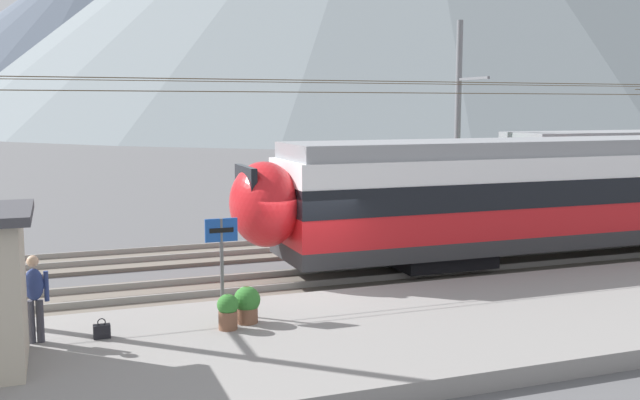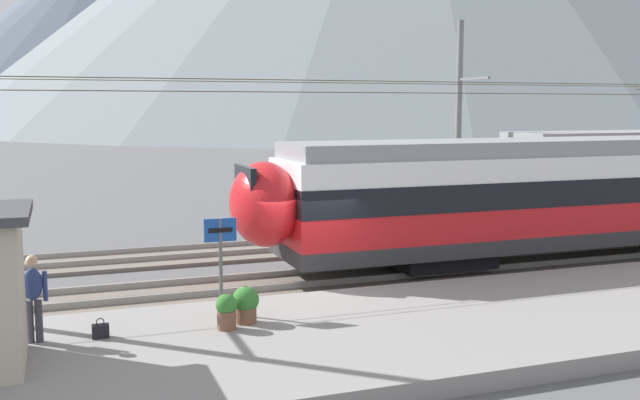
{
  "view_description": "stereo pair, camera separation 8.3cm",
  "coord_description": "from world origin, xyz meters",
  "px_view_note": "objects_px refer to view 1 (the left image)",
  "views": [
    {
      "loc": [
        -5.9,
        -17.03,
        4.83
      ],
      "look_at": [
        1.6,
        3.42,
        2.01
      ],
      "focal_mm": 40.67,
      "sensor_mm": 36.0,
      "label": 1
    },
    {
      "loc": [
        -5.83,
        -17.06,
        4.83
      ],
      "look_at": [
        1.6,
        3.42,
        2.01
      ],
      "focal_mm": 40.67,
      "sensor_mm": 36.0,
      "label": 2
    }
  ],
  "objects_px": {
    "passenger_walking": "(34,294)",
    "handbag_beside_passenger": "(102,331)",
    "platform_sign": "(221,244)",
    "train_near_platform": "(627,188)",
    "potted_plant_by_shelter": "(247,303)",
    "catenary_mast_far_side": "(459,122)",
    "potted_plant_platform_edge": "(228,310)"
  },
  "relations": [
    {
      "from": "platform_sign",
      "to": "potted_plant_by_shelter",
      "type": "bearing_deg",
      "value": -68.06
    },
    {
      "from": "potted_plant_platform_edge",
      "to": "platform_sign",
      "type": "bearing_deg",
      "value": 82.92
    },
    {
      "from": "train_near_platform",
      "to": "handbag_beside_passenger",
      "type": "bearing_deg",
      "value": -166.26
    },
    {
      "from": "passenger_walking",
      "to": "potted_plant_platform_edge",
      "type": "distance_m",
      "value": 3.68
    },
    {
      "from": "catenary_mast_far_side",
      "to": "handbag_beside_passenger",
      "type": "height_order",
      "value": "catenary_mast_far_side"
    },
    {
      "from": "handbag_beside_passenger",
      "to": "potted_plant_by_shelter",
      "type": "distance_m",
      "value": 2.91
    },
    {
      "from": "passenger_walking",
      "to": "handbag_beside_passenger",
      "type": "relative_size",
      "value": 4.27
    },
    {
      "from": "passenger_walking",
      "to": "potted_plant_platform_edge",
      "type": "height_order",
      "value": "passenger_walking"
    },
    {
      "from": "train_near_platform",
      "to": "potted_plant_by_shelter",
      "type": "bearing_deg",
      "value": -163.5
    },
    {
      "from": "train_near_platform",
      "to": "potted_plant_platform_edge",
      "type": "height_order",
      "value": "train_near_platform"
    },
    {
      "from": "potted_plant_platform_edge",
      "to": "handbag_beside_passenger",
      "type": "bearing_deg",
      "value": 173.24
    },
    {
      "from": "potted_plant_by_shelter",
      "to": "train_near_platform",
      "type": "bearing_deg",
      "value": 16.5
    },
    {
      "from": "potted_plant_by_shelter",
      "to": "handbag_beside_passenger",
      "type": "bearing_deg",
      "value": -179.83
    },
    {
      "from": "passenger_walking",
      "to": "handbag_beside_passenger",
      "type": "bearing_deg",
      "value": -7.35
    },
    {
      "from": "platform_sign",
      "to": "handbag_beside_passenger",
      "type": "height_order",
      "value": "platform_sign"
    },
    {
      "from": "train_near_platform",
      "to": "passenger_walking",
      "type": "height_order",
      "value": "train_near_platform"
    },
    {
      "from": "platform_sign",
      "to": "passenger_walking",
      "type": "bearing_deg",
      "value": -169.66
    },
    {
      "from": "catenary_mast_far_side",
      "to": "passenger_walking",
      "type": "relative_size",
      "value": 24.15
    },
    {
      "from": "train_near_platform",
      "to": "potted_plant_by_shelter",
      "type": "relative_size",
      "value": 33.32
    },
    {
      "from": "platform_sign",
      "to": "handbag_beside_passenger",
      "type": "distance_m",
      "value": 3.04
    },
    {
      "from": "potted_plant_by_shelter",
      "to": "passenger_walking",
      "type": "bearing_deg",
      "value": 177.98
    },
    {
      "from": "train_near_platform",
      "to": "potted_plant_by_shelter",
      "type": "distance_m",
      "value": 14.23
    },
    {
      "from": "catenary_mast_far_side",
      "to": "potted_plant_by_shelter",
      "type": "relative_size",
      "value": 53.06
    },
    {
      "from": "catenary_mast_far_side",
      "to": "potted_plant_by_shelter",
      "type": "distance_m",
      "value": 15.83
    },
    {
      "from": "potted_plant_platform_edge",
      "to": "potted_plant_by_shelter",
      "type": "height_order",
      "value": "potted_plant_by_shelter"
    },
    {
      "from": "potted_plant_platform_edge",
      "to": "potted_plant_by_shelter",
      "type": "relative_size",
      "value": 0.94
    },
    {
      "from": "train_near_platform",
      "to": "potted_plant_by_shelter",
      "type": "xyz_separation_m",
      "value": [
        -13.58,
        -4.02,
        -1.43
      ]
    },
    {
      "from": "potted_plant_platform_edge",
      "to": "catenary_mast_far_side",
      "type": "bearing_deg",
      "value": 42.71
    },
    {
      "from": "passenger_walking",
      "to": "potted_plant_by_shelter",
      "type": "distance_m",
      "value": 4.12
    },
    {
      "from": "platform_sign",
      "to": "passenger_walking",
      "type": "xyz_separation_m",
      "value": [
        -3.75,
        -0.68,
        -0.59
      ]
    },
    {
      "from": "catenary_mast_far_side",
      "to": "potted_plant_platform_edge",
      "type": "distance_m",
      "value": 16.37
    },
    {
      "from": "potted_plant_platform_edge",
      "to": "passenger_walking",
      "type": "bearing_deg",
      "value": 173.05
    }
  ]
}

